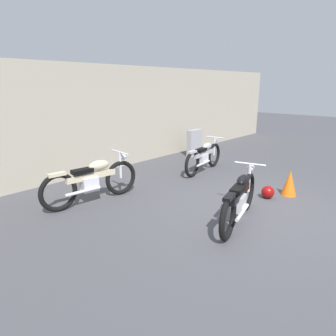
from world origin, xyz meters
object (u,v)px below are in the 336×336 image
object	(u,v)px
motorcycle_black	(240,198)
helmet	(268,192)
motorcycle_silver	(204,156)
stone_marker	(194,143)
traffic_cone	(290,183)
motorcycle_cream	(92,180)

from	to	relation	value
motorcycle_black	helmet	bearing A→B (deg)	-9.66
helmet	motorcycle_black	xyz separation A→B (m)	(-1.46, -0.13, 0.31)
motorcycle_silver	stone_marker	bearing A→B (deg)	37.29
traffic_cone	motorcycle_cream	distance (m)	4.20
helmet	traffic_cone	world-z (taller)	traffic_cone
traffic_cone	helmet	bearing A→B (deg)	152.61
traffic_cone	motorcycle_silver	xyz separation A→B (m)	(0.30, 2.49, 0.15)
stone_marker	traffic_cone	xyz separation A→B (m)	(-1.66, -3.85, -0.17)
motorcycle_cream	motorcycle_silver	bearing A→B (deg)	0.10
motorcycle_cream	stone_marker	bearing A→B (deg)	18.04
traffic_cone	motorcycle_black	world-z (taller)	motorcycle_black
motorcycle_black	motorcycle_silver	size ratio (longest dim) A/B	1.03
helmet	motorcycle_black	distance (m)	1.50
traffic_cone	motorcycle_silver	bearing A→B (deg)	83.03
helmet	motorcycle_silver	xyz separation A→B (m)	(0.80, 2.23, 0.29)
helmet	motorcycle_silver	bearing A→B (deg)	70.29
traffic_cone	motorcycle_silver	world-z (taller)	motorcycle_silver
stone_marker	motorcycle_cream	xyz separation A→B (m)	(-4.75, -1.02, 0.02)
traffic_cone	motorcycle_cream	bearing A→B (deg)	137.50
stone_marker	helmet	size ratio (longest dim) A/B	3.27
motorcycle_cream	motorcycle_silver	world-z (taller)	motorcycle_cream
traffic_cone	motorcycle_black	distance (m)	1.97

